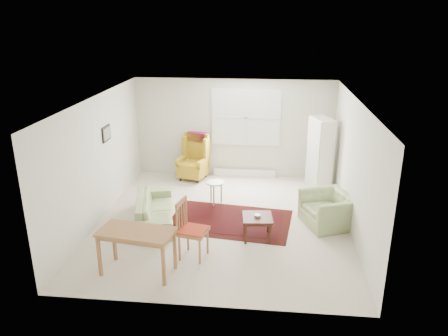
# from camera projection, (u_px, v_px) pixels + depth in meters

# --- Properties ---
(room) EXTENTS (5.04, 5.54, 2.51)m
(room) POSITION_uv_depth(u_px,v_px,m) (224.00, 160.00, 8.67)
(room) COLOR beige
(room) RESTS_ON ground
(rug) EXTENTS (2.61, 1.86, 0.02)m
(rug) POSITION_uv_depth(u_px,v_px,m) (230.00, 220.00, 8.91)
(rug) COLOR black
(rug) RESTS_ON ground
(sofa) EXTENTS (1.11, 1.92, 0.73)m
(sofa) POSITION_uv_depth(u_px,v_px,m) (154.00, 205.00, 8.79)
(sofa) COLOR #95A76F
(sofa) RESTS_ON ground
(armchair) EXTENTS (1.18, 1.25, 0.78)m
(armchair) POSITION_uv_depth(u_px,v_px,m) (328.00, 207.00, 8.65)
(armchair) COLOR #95A76F
(armchair) RESTS_ON ground
(wingback_chair) EXTENTS (0.82, 0.85, 1.16)m
(wingback_chair) POSITION_uv_depth(u_px,v_px,m) (193.00, 157.00, 11.00)
(wingback_chair) COLOR #B08E1B
(wingback_chair) RESTS_ON ground
(coffee_table) EXTENTS (0.59, 0.59, 0.44)m
(coffee_table) POSITION_uv_depth(u_px,v_px,m) (257.00, 227.00, 8.18)
(coffee_table) COLOR #3C1A12
(coffee_table) RESTS_ON ground
(stool) EXTENTS (0.51, 0.51, 0.52)m
(stool) POSITION_uv_depth(u_px,v_px,m) (215.00, 193.00, 9.66)
(stool) COLOR white
(stool) RESTS_ON ground
(cabinet) EXTENTS (0.57, 0.78, 1.74)m
(cabinet) POSITION_uv_depth(u_px,v_px,m) (320.00, 154.00, 10.28)
(cabinet) COLOR white
(cabinet) RESTS_ON ground
(desk) EXTENTS (1.27, 0.77, 0.75)m
(desk) POSITION_uv_depth(u_px,v_px,m) (138.00, 252.00, 7.03)
(desk) COLOR #9D693F
(desk) RESTS_ON ground
(desk_chair) EXTENTS (0.55, 0.55, 1.05)m
(desk_chair) POSITION_uv_depth(u_px,v_px,m) (193.00, 230.00, 7.43)
(desk_chair) COLOR #9D693F
(desk_chair) RESTS_ON ground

